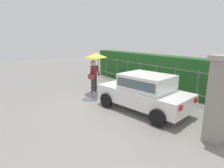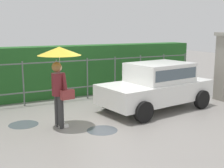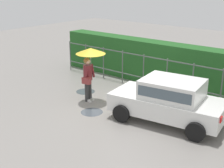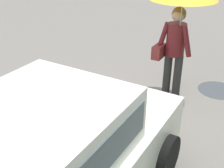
{
  "view_description": "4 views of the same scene",
  "coord_description": "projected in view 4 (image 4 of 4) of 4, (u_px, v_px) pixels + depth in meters",
  "views": [
    {
      "loc": [
        6.62,
        -5.19,
        2.85
      ],
      "look_at": [
        -0.15,
        -0.27,
        0.8
      ],
      "focal_mm": 30.35,
      "sensor_mm": 36.0,
      "label": 1
    },
    {
      "loc": [
        -4.12,
        -7.54,
        2.58
      ],
      "look_at": [
        -0.05,
        0.16,
        0.93
      ],
      "focal_mm": 48.0,
      "sensor_mm": 36.0,
      "label": 2
    },
    {
      "loc": [
        6.15,
        -8.46,
        4.55
      ],
      "look_at": [
        -0.56,
        -0.31,
        0.97
      ],
      "focal_mm": 49.93,
      "sensor_mm": 36.0,
      "label": 3
    },
    {
      "loc": [
        2.82,
        2.0,
        2.84
      ],
      "look_at": [
        -0.03,
        -0.27,
        0.96
      ],
      "focal_mm": 47.02,
      "sensor_mm": 36.0,
      "label": 4
    }
  ],
  "objects": [
    {
      "name": "pedestrian",
      "position": [
        180.0,
        14.0,
        4.95
      ],
      "size": [
        1.12,
        1.12,
        2.1
      ],
      "rotation": [
        0.0,
        0.0,
        0.14
      ],
      "color": "#333333",
      "rests_on": "ground"
    },
    {
      "name": "puddle_near",
      "position": [
        112.0,
        101.0,
        5.57
      ],
      "size": [
        0.79,
        0.79,
        0.0
      ],
      "primitive_type": "cylinder",
      "color": "#4C545B",
      "rests_on": "ground"
    },
    {
      "name": "ground_plane",
      "position": [
        125.0,
        147.0,
        4.37
      ],
      "size": [
        40.0,
        40.0,
        0.0
      ],
      "primitive_type": "plane",
      "color": "gray"
    },
    {
      "name": "car",
      "position": [
        41.0,
        166.0,
        2.88
      ],
      "size": [
        3.91,
        2.27,
        1.48
      ],
      "rotation": [
        0.0,
        0.0,
        3.28
      ],
      "color": "white",
      "rests_on": "ground"
    },
    {
      "name": "puddle_far",
      "position": [
        218.0,
        90.0,
        5.96
      ],
      "size": [
        0.8,
        0.8,
        0.0
      ],
      "primitive_type": "cylinder",
      "color": "#4C545B",
      "rests_on": "ground"
    }
  ]
}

